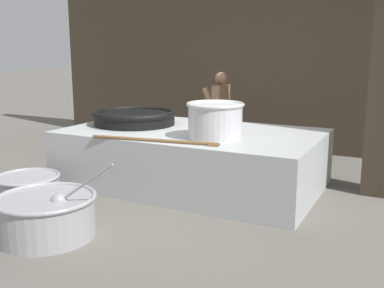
# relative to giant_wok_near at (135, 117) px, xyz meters

# --- Properties ---
(ground_plane) EXTENTS (60.00, 60.00, 0.00)m
(ground_plane) POSITION_rel_giant_wok_near_xyz_m (0.96, -0.06, -0.87)
(ground_plane) COLOR #666059
(back_wall) EXTENTS (8.91, 0.24, 4.13)m
(back_wall) POSITION_rel_giant_wok_near_xyz_m (0.96, 2.74, 1.20)
(back_wall) COLOR #382D23
(back_wall) RESTS_ON ground_plane
(hearth_platform) EXTENTS (3.37, 2.00, 0.75)m
(hearth_platform) POSITION_rel_giant_wok_near_xyz_m (0.96, -0.06, -0.49)
(hearth_platform) COLOR #B2B7B7
(hearth_platform) RESTS_ON ground_plane
(giant_wok_near) EXTENTS (1.21, 1.21, 0.21)m
(giant_wok_near) POSITION_rel_giant_wok_near_xyz_m (0.00, 0.00, 0.00)
(giant_wok_near) COLOR black
(giant_wok_near) RESTS_ON hearth_platform
(stock_pot) EXTENTS (0.70, 0.70, 0.44)m
(stock_pot) POSITION_rel_giant_wok_near_xyz_m (1.46, -0.42, 0.12)
(stock_pot) COLOR silver
(stock_pot) RESTS_ON hearth_platform
(stirring_paddle) EXTENTS (1.59, 0.31, 0.04)m
(stirring_paddle) POSITION_rel_giant_wok_near_xyz_m (0.97, -0.95, -0.09)
(stirring_paddle) COLOR brown
(stirring_paddle) RESTS_ON hearth_platform
(cook) EXTENTS (0.34, 0.53, 1.47)m
(cook) POSITION_rel_giant_wok_near_xyz_m (0.75, 1.38, -0.07)
(cook) COLOR brown
(cook) RESTS_ON ground_plane
(prep_bowl_vegetables) EXTENTS (1.27, 0.98, 0.82)m
(prep_bowl_vegetables) POSITION_rel_giant_wok_near_xyz_m (0.50, -2.29, -0.63)
(prep_bowl_vegetables) COLOR #9E9EA3
(prep_bowl_vegetables) RESTS_ON ground_plane
(prep_bowl_meat) EXTENTS (0.77, 0.77, 0.34)m
(prep_bowl_meat) POSITION_rel_giant_wok_near_xyz_m (-0.44, -1.64, -0.68)
(prep_bowl_meat) COLOR #9E9EA3
(prep_bowl_meat) RESTS_ON ground_plane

